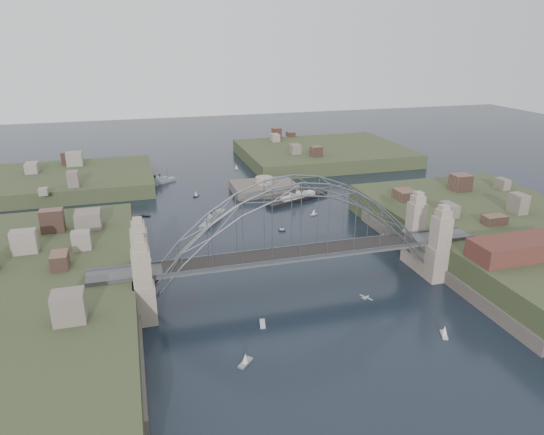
{
  "coord_description": "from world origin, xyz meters",
  "views": [
    {
      "loc": [
        -30.99,
        -90.02,
        51.39
      ],
      "look_at": [
        0.0,
        18.0,
        10.0
      ],
      "focal_mm": 32.57,
      "sensor_mm": 36.0,
      "label": 1
    }
  ],
  "objects_px": {
    "fort_island": "(264,193)",
    "naval_cruiser_far": "(158,182)",
    "naval_cruiser_near": "(213,218)",
    "wharf_shed": "(518,248)",
    "bridge": "(296,236)",
    "ocean_liner": "(298,199)"
  },
  "relations": [
    {
      "from": "fort_island",
      "to": "naval_cruiser_far",
      "type": "height_order",
      "value": "fort_island"
    },
    {
      "from": "fort_island",
      "to": "naval_cruiser_near",
      "type": "xyz_separation_m",
      "value": [
        -22.03,
        -23.58,
        1.08
      ]
    },
    {
      "from": "wharf_shed",
      "to": "naval_cruiser_near",
      "type": "height_order",
      "value": "wharf_shed"
    },
    {
      "from": "wharf_shed",
      "to": "naval_cruiser_far",
      "type": "bearing_deg",
      "value": 122.92
    },
    {
      "from": "bridge",
      "to": "fort_island",
      "type": "height_order",
      "value": "bridge"
    },
    {
      "from": "fort_island",
      "to": "ocean_liner",
      "type": "height_order",
      "value": "ocean_liner"
    },
    {
      "from": "fort_island",
      "to": "ocean_liner",
      "type": "bearing_deg",
      "value": -58.86
    },
    {
      "from": "fort_island",
      "to": "wharf_shed",
      "type": "xyz_separation_m",
      "value": [
        32.0,
        -84.0,
        10.34
      ]
    },
    {
      "from": "bridge",
      "to": "ocean_liner",
      "type": "xyz_separation_m",
      "value": [
        19.99,
        56.77,
        -11.4
      ]
    },
    {
      "from": "fort_island",
      "to": "naval_cruiser_far",
      "type": "xyz_separation_m",
      "value": [
        -35.26,
        19.88,
        1.15
      ]
    },
    {
      "from": "fort_island",
      "to": "wharf_shed",
      "type": "relative_size",
      "value": 1.1
    },
    {
      "from": "naval_cruiser_far",
      "to": "naval_cruiser_near",
      "type": "bearing_deg",
      "value": -73.06
    },
    {
      "from": "bridge",
      "to": "fort_island",
      "type": "distance_m",
      "value": 72.14
    },
    {
      "from": "bridge",
      "to": "naval_cruiser_far",
      "type": "bearing_deg",
      "value": 104.51
    },
    {
      "from": "wharf_shed",
      "to": "ocean_liner",
      "type": "relative_size",
      "value": 0.84
    },
    {
      "from": "naval_cruiser_far",
      "to": "wharf_shed",
      "type": "bearing_deg",
      "value": -57.08
    },
    {
      "from": "bridge",
      "to": "naval_cruiser_far",
      "type": "xyz_separation_m",
      "value": [
        -23.26,
        89.88,
        -11.51
      ]
    },
    {
      "from": "fort_island",
      "to": "naval_cruiser_far",
      "type": "relative_size",
      "value": 1.6
    },
    {
      "from": "fort_island",
      "to": "ocean_liner",
      "type": "relative_size",
      "value": 0.93
    },
    {
      "from": "bridge",
      "to": "wharf_shed",
      "type": "relative_size",
      "value": 4.2
    },
    {
      "from": "naval_cruiser_far",
      "to": "fort_island",
      "type": "bearing_deg",
      "value": -29.41
    },
    {
      "from": "wharf_shed",
      "to": "naval_cruiser_far",
      "type": "distance_m",
      "value": 124.09
    }
  ]
}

